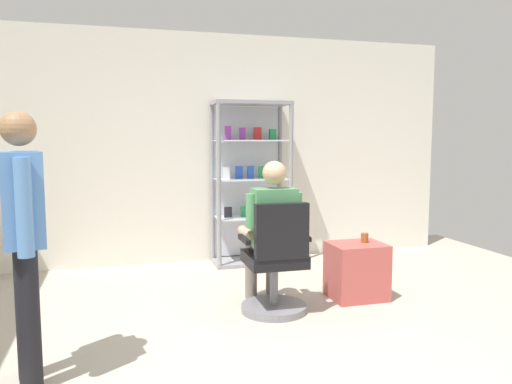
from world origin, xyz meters
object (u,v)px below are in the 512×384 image
object	(u,v)px
seated_shopkeeper	(271,227)
tea_glass	(365,238)
office_chair	(276,268)
display_cabinet_main	(250,182)
storage_crate	(357,271)
standing_customer	(23,231)

from	to	relation	value
seated_shopkeeper	tea_glass	size ratio (longest dim) A/B	14.42
office_chair	seated_shopkeeper	size ratio (longest dim) A/B	0.74
display_cabinet_main	seated_shopkeeper	bearing A→B (deg)	-98.70
storage_crate	standing_customer	distance (m)	2.89
display_cabinet_main	standing_customer	xyz separation A→B (m)	(-2.05, -2.54, -0.03)
office_chair	tea_glass	world-z (taller)	office_chair
tea_glass	standing_customer	bearing A→B (deg)	-160.65
display_cabinet_main	seated_shopkeeper	xyz separation A→B (m)	(-0.25, -1.63, -0.25)
seated_shopkeeper	tea_glass	distance (m)	0.94
office_chair	seated_shopkeeper	distance (m)	0.36
display_cabinet_main	office_chair	world-z (taller)	display_cabinet_main
tea_glass	seated_shopkeeper	bearing A→B (deg)	-176.94
office_chair	storage_crate	world-z (taller)	office_chair
seated_shopkeeper	storage_crate	bearing A→B (deg)	1.93
tea_glass	standing_customer	xyz separation A→B (m)	(-2.73, -0.96, 0.37)
standing_customer	display_cabinet_main	bearing A→B (deg)	51.09
office_chair	tea_glass	xyz separation A→B (m)	(0.93, 0.21, 0.17)
storage_crate	tea_glass	size ratio (longest dim) A/B	5.75
office_chair	standing_customer	size ratio (longest dim) A/B	0.59
tea_glass	standing_customer	distance (m)	2.92
office_chair	seated_shopkeeper	bearing A→B (deg)	89.14
seated_shopkeeper	storage_crate	world-z (taller)	seated_shopkeeper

